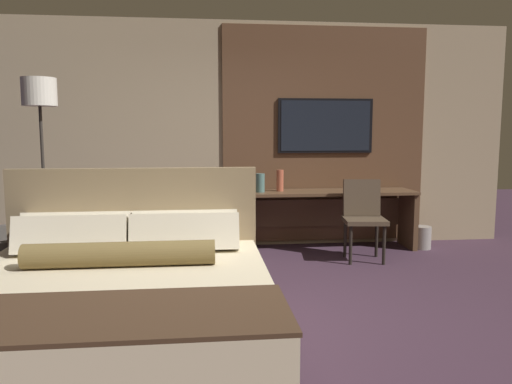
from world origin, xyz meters
TOP-DOWN VIEW (x-y plane):
  - ground_plane at (0.00, 0.00)m, footprint 16.00×16.00m
  - wall_back_tv_panel at (0.18, 2.59)m, footprint 7.20×0.09m
  - bed at (-0.90, -0.46)m, footprint 2.01×2.10m
  - desk at (1.22, 2.30)m, footprint 2.09×0.55m
  - tv at (1.22, 2.52)m, footprint 1.21×0.04m
  - desk_chair at (1.47, 1.74)m, footprint 0.50×0.50m
  - armchair_by_window at (-2.01, 0.90)m, footprint 1.16×1.18m
  - floor_lamp at (-1.96, 1.61)m, footprint 0.34×0.34m
  - vase_tall at (0.35, 2.21)m, footprint 0.11×0.11m
  - vase_short at (0.61, 2.30)m, footprint 0.09×0.09m
  - book at (1.64, 2.21)m, footprint 0.24×0.19m
  - waste_bin at (2.37, 2.14)m, footprint 0.22×0.22m

SIDE VIEW (x-z plane):
  - ground_plane at x=0.00m, z-range 0.00..0.00m
  - waste_bin at x=2.37m, z-range 0.00..0.28m
  - armchair_by_window at x=-2.01m, z-range -0.13..0.66m
  - bed at x=-0.90m, z-range -0.25..0.91m
  - desk at x=1.22m, z-range 0.14..0.87m
  - desk_chair at x=1.47m, z-range 0.09..1.00m
  - book at x=1.64m, z-range 0.73..0.76m
  - vase_tall at x=0.35m, z-range 0.73..0.95m
  - vase_short at x=0.61m, z-range 0.73..0.99m
  - wall_back_tv_panel at x=0.18m, z-range 0.00..2.80m
  - tv at x=1.22m, z-range 1.18..1.86m
  - floor_lamp at x=-1.96m, z-range 0.69..2.67m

